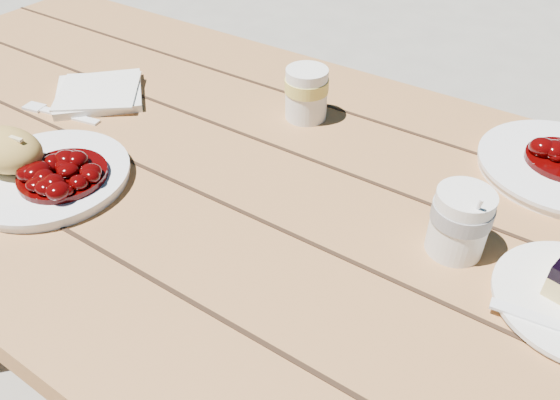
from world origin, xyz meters
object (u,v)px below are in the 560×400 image
Objects in this scene: picnic_table at (309,277)px; bread_roll at (6,150)px; main_plate at (49,177)px; coffee_cup at (460,222)px; second_cup at (306,94)px.

picnic_table is 0.49m from bread_roll.
main_plate is 2.57× the size of coffee_cup.
second_cup is at bearing 60.15° from main_plate.
bread_roll is at bearing -152.92° from picnic_table.
bread_roll reaches higher than picnic_table.
main_plate is at bearing 19.98° from bread_roll.
main_plate is 0.07m from bread_roll.
main_plate is at bearing -160.09° from coffee_cup.
main_plate is 0.58m from coffee_cup.
picnic_table is 0.31m from second_cup.
picnic_table is 22.55× the size of coffee_cup.
coffee_cup reaches higher than main_plate.
coffee_cup is at bearing 19.91° from main_plate.
picnic_table is at bearing 28.15° from main_plate.
bread_roll is 1.35× the size of coffee_cup.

